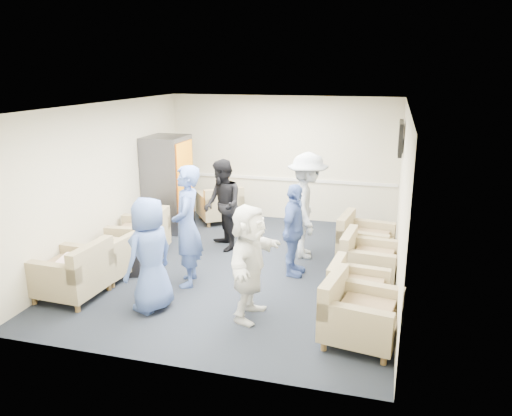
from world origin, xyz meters
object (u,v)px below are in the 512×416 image
(armchair_left_far, at_px, (142,237))
(person_mid_left, at_px, (187,226))
(vending_machine, at_px, (168,183))
(armchair_right_midnear, at_px, (355,291))
(armchair_right_midfar, at_px, (366,261))
(armchair_left_mid, at_px, (111,260))
(armchair_right_far, at_px, (362,242))
(armchair_corner, at_px, (220,206))
(person_mid_right, at_px, (294,230))
(person_back_left, at_px, (222,205))
(armchair_left_near, at_px, (74,274))
(person_back_right, at_px, (307,206))
(person_front_right, at_px, (249,262))
(person_front_left, at_px, (150,255))
(armchair_right_near, at_px, (357,316))

(armchair_left_far, relative_size, person_mid_left, 0.53)
(armchair_left_far, xyz_separation_m, vending_machine, (-0.22, 1.62, 0.62))
(armchair_right_midnear, xyz_separation_m, vending_machine, (-4.04, 2.77, 0.67))
(armchair_right_midfar, relative_size, vending_machine, 0.47)
(armchair_left_mid, xyz_separation_m, armchair_right_midnear, (3.86, -0.16, 0.01))
(armchair_right_far, bearing_deg, vending_machine, 86.48)
(armchair_left_mid, distance_m, armchair_corner, 3.40)
(armchair_right_midfar, height_order, person_mid_right, person_mid_right)
(person_mid_left, xyz_separation_m, person_back_left, (0.01, 1.62, -0.10))
(armchair_left_near, height_order, person_back_right, person_back_right)
(armchair_left_mid, xyz_separation_m, armchair_right_far, (3.84, 1.81, 0.05))
(armchair_right_midnear, distance_m, person_front_right, 1.53)
(person_mid_left, xyz_separation_m, person_mid_right, (1.50, 0.78, -0.18))
(armchair_left_near, distance_m, person_mid_left, 1.77)
(armchair_right_midfar, bearing_deg, armchair_left_mid, 108.71)
(person_front_left, height_order, person_back_right, person_back_right)
(armchair_left_near, bearing_deg, vending_machine, -175.80)
(armchair_left_near, height_order, person_back_left, person_back_left)
(person_back_left, bearing_deg, armchair_left_far, -94.13)
(armchair_left_near, relative_size, person_front_left, 0.59)
(person_back_right, xyz_separation_m, person_front_right, (-0.35, -2.44, -0.15))
(armchair_left_far, height_order, person_front_right, person_front_right)
(armchair_left_near, distance_m, armchair_left_mid, 0.80)
(armchair_left_mid, height_order, armchair_corner, armchair_corner)
(person_front_left, height_order, person_mid_left, person_mid_left)
(vending_machine, xyz_separation_m, person_back_right, (3.03, -0.84, -0.04))
(armchair_right_midnear, distance_m, person_mid_right, 1.57)
(vending_machine, relative_size, person_back_left, 1.16)
(armchair_right_midfar, height_order, vending_machine, vending_machine)
(person_mid_left, bearing_deg, armchair_left_near, -73.25)
(armchair_right_midnear, xyz_separation_m, person_back_right, (-1.01, 1.93, 0.63))
(armchair_right_near, height_order, armchair_right_midfar, armchair_right_near)
(armchair_left_mid, bearing_deg, person_mid_left, 101.72)
(armchair_right_near, bearing_deg, person_front_right, 88.91)
(person_back_right, bearing_deg, armchair_left_near, 119.65)
(person_mid_left, bearing_deg, armchair_corner, 174.46)
(person_back_right, bearing_deg, person_front_right, 160.81)
(vending_machine, bearing_deg, person_mid_right, -29.94)
(person_front_left, distance_m, person_mid_left, 0.95)
(armchair_left_near, xyz_separation_m, armchair_left_far, (0.16, 1.78, -0.01))
(armchair_left_far, xyz_separation_m, person_front_right, (2.46, -1.66, 0.43))
(armchair_right_midnear, relative_size, person_back_left, 0.50)
(armchair_left_mid, bearing_deg, armchair_right_near, 83.04)
(armchair_corner, relative_size, person_back_left, 0.72)
(armchair_left_far, relative_size, armchair_right_near, 0.99)
(armchair_left_far, relative_size, vending_machine, 0.51)
(armchair_right_near, bearing_deg, armchair_right_midnear, 15.46)
(vending_machine, bearing_deg, person_back_right, -15.52)
(person_mid_right, bearing_deg, armchair_right_near, -143.51)
(person_front_left, xyz_separation_m, person_front_right, (1.37, 0.13, -0.02))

